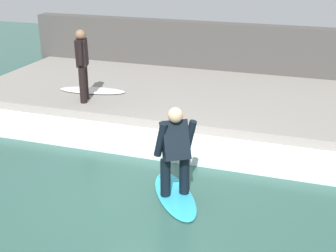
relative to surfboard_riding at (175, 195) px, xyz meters
The scene contains 8 objects.
ground_plane 0.64m from the surfboard_riding, 58.72° to the left, with size 28.00×28.00×0.00m, color #2D564C.
concrete_ledge 4.51m from the surfboard_riding, ahead, with size 4.40×11.85×0.38m, color gray.
back_wall 6.99m from the surfboard_riding, ahead, with size 0.50×12.44×1.71m, color #474442.
wave_foam_crest 1.82m from the surfboard_riding, 17.46° to the left, with size 1.08×11.26×0.18m, color silver.
surfboard_riding is the anchor object (origin of this frame).
surfer_riding 0.85m from the surfboard_riding, 116.57° to the right, with size 0.63×0.62×1.48m.
surfer_waiting_near 4.55m from the surfboard_riding, 47.09° to the left, with size 0.54×0.36×1.67m.
surfboard_waiting_near 4.99m from the surfboard_riding, 42.45° to the left, with size 0.79×1.76×0.06m.
Camera 1 is at (-6.68, -2.57, 3.87)m, focal length 50.00 mm.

